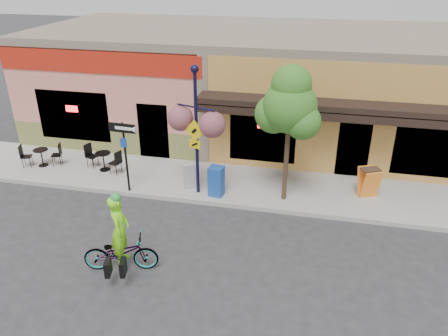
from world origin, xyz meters
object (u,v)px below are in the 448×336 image
object	(u,v)px
bicycle	(121,253)
cyclist_rider	(121,239)
one_way_sign	(126,158)
newspaper_box_blue	(216,181)
newspaper_box_grey	(190,175)
street_tree	(288,135)
building	(249,82)
lamp_post	(196,132)

from	to	relation	value
bicycle	cyclist_rider	distance (m)	0.44
one_way_sign	cyclist_rider	bearing A→B (deg)	-64.63
newspaper_box_blue	newspaper_box_grey	bearing A→B (deg)	169.52
bicycle	street_tree	xyz separation A→B (m)	(3.72, 4.25, 1.86)
newspaper_box_blue	newspaper_box_grey	world-z (taller)	newspaper_box_blue
newspaper_box_grey	street_tree	size ratio (longest dim) A/B	0.20
building	lamp_post	distance (m)	6.48
lamp_post	one_way_sign	distance (m)	2.50
lamp_post	newspaper_box_grey	bearing A→B (deg)	159.88
cyclist_rider	building	bearing A→B (deg)	-21.62
one_way_sign	newspaper_box_grey	distance (m)	2.18
lamp_post	bicycle	bearing A→B (deg)	-84.81
street_tree	lamp_post	bearing A→B (deg)	-176.58
one_way_sign	building	bearing A→B (deg)	71.00
cyclist_rider	street_tree	bearing A→B (deg)	-54.70
building	street_tree	xyz separation A→B (m)	(2.24, -6.29, 0.11)
building	one_way_sign	distance (m)	7.49
building	lamp_post	size ratio (longest dim) A/B	4.27
building	one_way_sign	bearing A→B (deg)	-112.84
lamp_post	street_tree	size ratio (longest dim) A/B	0.97
bicycle	cyclist_rider	xyz separation A→B (m)	(0.05, 0.00, 0.44)
bicycle	one_way_sign	bearing A→B (deg)	6.97
bicycle	newspaper_box_blue	bearing A→B (deg)	-34.73
one_way_sign	street_tree	world-z (taller)	street_tree
building	bicycle	world-z (taller)	building
building	bicycle	size ratio (longest dim) A/B	9.66
lamp_post	newspaper_box_blue	xyz separation A→B (m)	(0.64, -0.07, -1.62)
cyclist_rider	bicycle	bearing A→B (deg)	76.12
cyclist_rider	street_tree	xyz separation A→B (m)	(3.67, 4.25, 1.42)
street_tree	building	bearing A→B (deg)	109.61
one_way_sign	street_tree	distance (m)	5.25
newspaper_box_grey	bicycle	bearing A→B (deg)	-119.44
one_way_sign	street_tree	bearing A→B (deg)	10.12
building	newspaper_box_grey	world-z (taller)	building
building	cyclist_rider	distance (m)	10.71
building	newspaper_box_grey	size ratio (longest dim) A/B	20.51
newspaper_box_grey	street_tree	distance (m)	3.66
building	cyclist_rider	xyz separation A→B (m)	(-1.43, -10.54, -1.31)
newspaper_box_grey	street_tree	world-z (taller)	street_tree
building	one_way_sign	size ratio (longest dim) A/B	7.56
cyclist_rider	newspaper_box_grey	size ratio (longest dim) A/B	2.11
newspaper_box_grey	newspaper_box_blue	bearing A→B (deg)	-41.74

